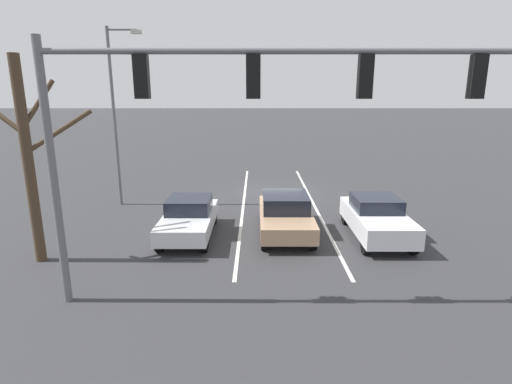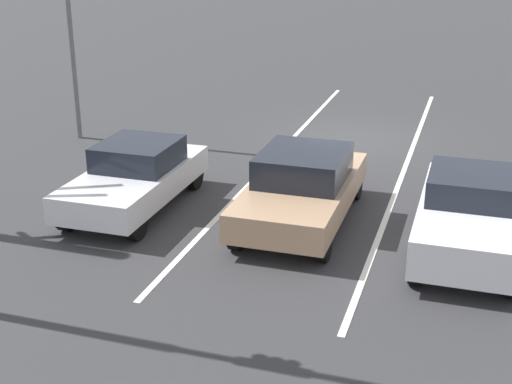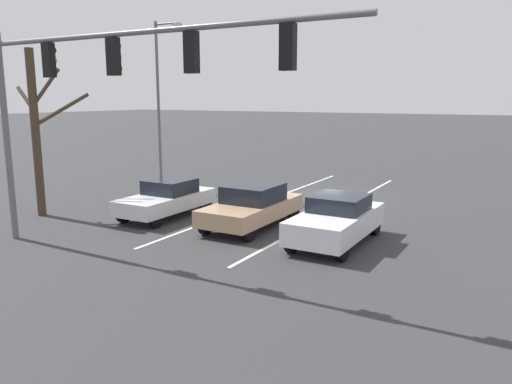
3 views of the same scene
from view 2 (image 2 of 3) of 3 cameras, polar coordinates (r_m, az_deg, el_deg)
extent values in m
plane|color=#333335|center=(20.46, 7.85, 4.23)|extent=(240.00, 240.00, 0.00)
cube|color=silver|center=(18.21, 11.83, 1.90)|extent=(0.12, 16.32, 0.01)
cube|color=silver|center=(18.79, 1.64, 2.94)|extent=(0.12, 16.32, 0.01)
cube|color=silver|center=(13.65, 16.71, -2.12)|extent=(1.81, 4.22, 0.69)
cube|color=black|center=(13.64, 16.99, 0.52)|extent=(1.59, 1.68, 0.49)
cube|color=red|center=(15.55, 19.36, 1.07)|extent=(0.24, 0.06, 0.12)
cube|color=red|center=(15.54, 14.71, 1.57)|extent=(0.24, 0.06, 0.12)
cylinder|color=black|center=(12.39, 12.71, -5.89)|extent=(0.22, 0.61, 0.61)
cylinder|color=black|center=(15.25, 19.67, -1.45)|extent=(0.22, 0.61, 0.61)
cylinder|color=black|center=(15.24, 13.87, -0.83)|extent=(0.22, 0.61, 0.61)
cube|color=silver|center=(15.35, -9.70, 0.82)|extent=(1.76, 4.09, 0.55)
cube|color=black|center=(15.40, -9.39, 3.03)|extent=(1.55, 1.65, 0.53)
cube|color=red|center=(16.78, -4.76, 3.28)|extent=(0.24, 0.06, 0.12)
cube|color=red|center=(17.27, -8.56, 3.63)|extent=(0.24, 0.06, 0.12)
cylinder|color=black|center=(13.91, -9.60, -2.55)|extent=(0.22, 0.64, 0.64)
cylinder|color=black|center=(14.62, -14.86, -1.79)|extent=(0.22, 0.64, 0.64)
cylinder|color=black|center=(16.40, -4.98, 1.33)|extent=(0.22, 0.64, 0.64)
cylinder|color=black|center=(17.01, -9.66, 1.82)|extent=(0.22, 0.64, 0.64)
cube|color=tan|center=(14.44, 3.67, -0.14)|extent=(1.90, 4.42, 0.56)
cube|color=black|center=(14.34, 3.82, 2.15)|extent=(1.67, 1.92, 0.59)
cube|color=red|center=(16.28, 7.83, 2.67)|extent=(0.24, 0.06, 0.12)
cube|color=red|center=(16.54, 3.29, 3.12)|extent=(0.24, 0.06, 0.12)
cylinder|color=black|center=(12.92, 5.41, -4.14)|extent=(0.22, 0.66, 0.66)
cylinder|color=black|center=(13.32, -1.51, -3.26)|extent=(0.22, 0.66, 0.66)
cylinder|color=black|center=(15.88, 7.96, 0.59)|extent=(0.22, 0.66, 0.66)
cylinder|color=black|center=(16.21, 2.24, 1.21)|extent=(0.22, 0.66, 0.66)
camera|label=1|loc=(4.48, -85.20, -6.29)|focal=28.00mm
camera|label=3|loc=(5.75, 118.22, -23.60)|focal=35.00mm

